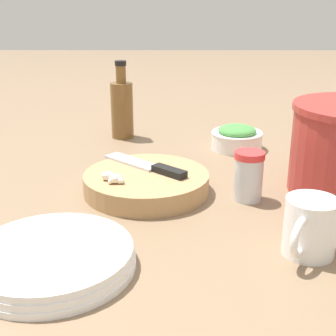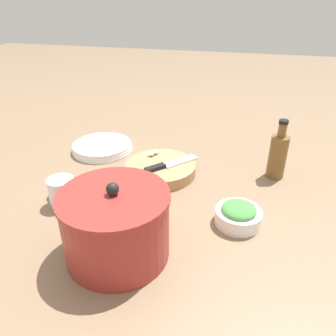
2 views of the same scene
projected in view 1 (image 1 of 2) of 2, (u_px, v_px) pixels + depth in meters
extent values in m
plane|color=#7F664C|center=(185.00, 184.00, 0.92)|extent=(5.00, 5.00, 0.00)
cylinder|color=tan|center=(146.00, 183.00, 0.87)|extent=(0.23, 0.23, 0.04)
cube|color=black|center=(169.00, 171.00, 0.86)|extent=(0.06, 0.07, 0.01)
cube|color=silver|center=(132.00, 162.00, 0.92)|extent=(0.11, 0.12, 0.01)
ellipsoid|color=#F2DBCC|center=(112.00, 180.00, 0.82)|extent=(0.02, 0.02, 0.01)
ellipsoid|color=silver|center=(108.00, 176.00, 0.83)|extent=(0.02, 0.03, 0.02)
ellipsoid|color=#EEDFC7|center=(116.00, 179.00, 0.82)|extent=(0.03, 0.03, 0.02)
ellipsoid|color=silver|center=(119.00, 180.00, 0.82)|extent=(0.02, 0.02, 0.01)
cylinder|color=white|center=(237.00, 141.00, 1.12)|extent=(0.12, 0.12, 0.04)
torus|color=white|center=(237.00, 133.00, 1.12)|extent=(0.12, 0.12, 0.01)
ellipsoid|color=#478E42|center=(237.00, 131.00, 1.11)|extent=(0.09, 0.09, 0.03)
cylinder|color=silver|center=(248.00, 179.00, 0.83)|extent=(0.05, 0.05, 0.08)
cylinder|color=red|center=(250.00, 155.00, 0.82)|extent=(0.05, 0.05, 0.01)
cylinder|color=white|center=(310.00, 227.00, 0.65)|extent=(0.07, 0.07, 0.08)
torus|color=white|center=(300.00, 237.00, 0.62)|extent=(0.05, 0.04, 0.06)
cylinder|color=white|center=(52.00, 265.00, 0.63)|extent=(0.23, 0.23, 0.01)
cylinder|color=white|center=(52.00, 258.00, 0.63)|extent=(0.22, 0.22, 0.01)
cylinder|color=white|center=(51.00, 252.00, 0.62)|extent=(0.22, 0.22, 0.01)
cylinder|color=brown|center=(122.00, 110.00, 1.20)|extent=(0.06, 0.06, 0.14)
cylinder|color=brown|center=(121.00, 74.00, 1.17)|extent=(0.03, 0.03, 0.04)
cylinder|color=black|center=(120.00, 63.00, 1.16)|extent=(0.03, 0.03, 0.01)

